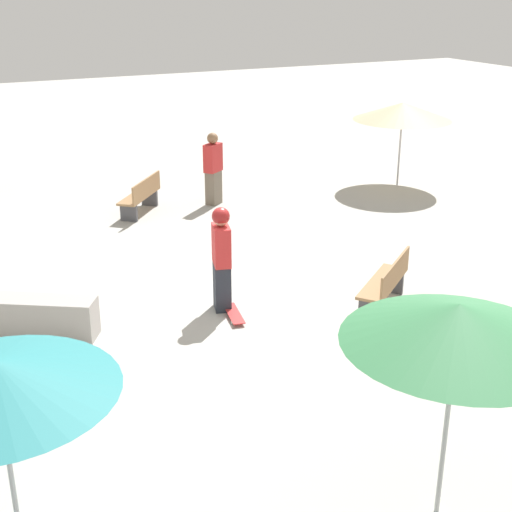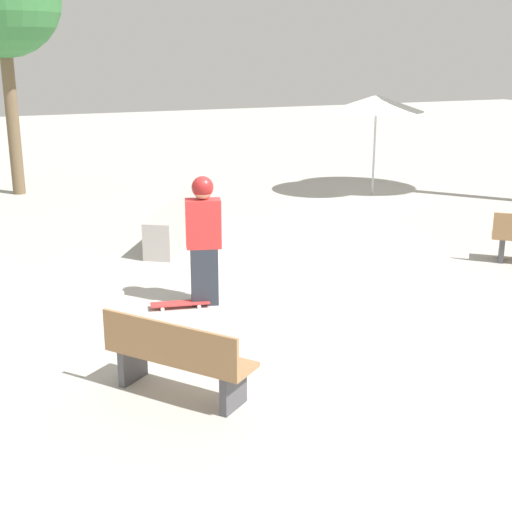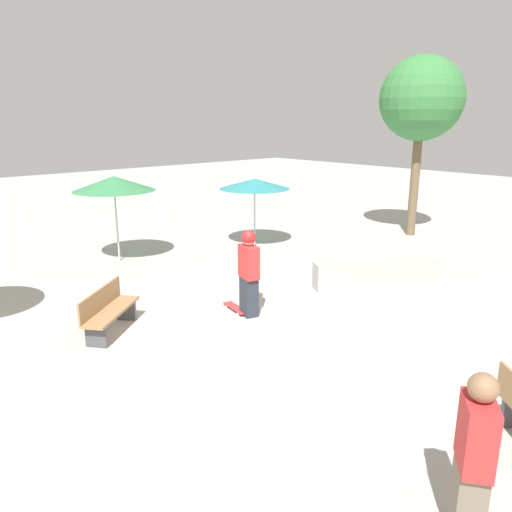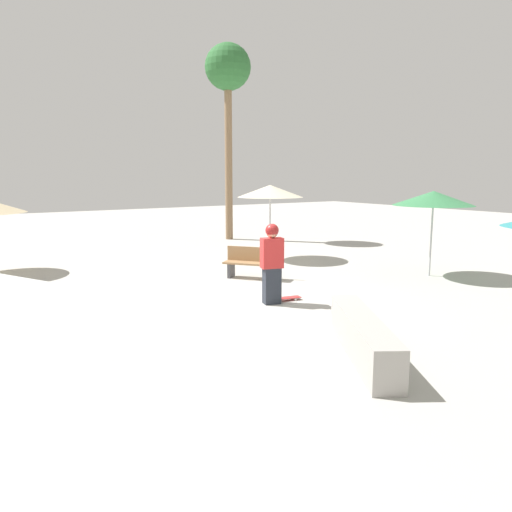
{
  "view_description": "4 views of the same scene",
  "coord_description": "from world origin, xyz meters",
  "px_view_note": "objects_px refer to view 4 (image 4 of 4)",
  "views": [
    {
      "loc": [
        10.68,
        -4.78,
        5.17
      ],
      "look_at": [
        0.79,
        0.03,
        0.89
      ],
      "focal_mm": 50.0,
      "sensor_mm": 36.0,
      "label": 1
    },
    {
      "loc": [
        3.57,
        8.32,
        3.44
      ],
      "look_at": [
        0.14,
        -0.02,
        0.76
      ],
      "focal_mm": 50.0,
      "sensor_mm": 36.0,
      "label": 2
    },
    {
      "loc": [
        -6.46,
        5.72,
        3.9
      ],
      "look_at": [
        0.21,
        -0.31,
        1.4
      ],
      "focal_mm": 35.0,
      "sensor_mm": 36.0,
      "label": 3
    },
    {
      "loc": [
        -5.49,
        -9.36,
        2.85
      ],
      "look_at": [
        0.09,
        -0.83,
        1.16
      ],
      "focal_mm": 35.0,
      "sensor_mm": 36.0,
      "label": 4
    }
  ],
  "objects_px": {
    "skater_main": "(272,261)",
    "bench_far": "(253,263)",
    "palm_tree_left": "(228,75)",
    "concrete_ledge": "(363,337)",
    "shade_umbrella_cream": "(270,191)",
    "skateboard": "(284,298)",
    "shade_umbrella_green": "(433,198)"
  },
  "relations": [
    {
      "from": "palm_tree_left",
      "to": "shade_umbrella_cream",
      "type": "bearing_deg",
      "value": -105.36
    },
    {
      "from": "bench_far",
      "to": "concrete_ledge",
      "type": "bearing_deg",
      "value": 125.09
    },
    {
      "from": "shade_umbrella_cream",
      "to": "concrete_ledge",
      "type": "bearing_deg",
      "value": -115.64
    },
    {
      "from": "palm_tree_left",
      "to": "concrete_ledge",
      "type": "bearing_deg",
      "value": -111.85
    },
    {
      "from": "bench_far",
      "to": "shade_umbrella_green",
      "type": "height_order",
      "value": "shade_umbrella_green"
    },
    {
      "from": "concrete_ledge",
      "to": "skater_main",
      "type": "bearing_deg",
      "value": 79.2
    },
    {
      "from": "skater_main",
      "to": "skateboard",
      "type": "xyz_separation_m",
      "value": [
        0.37,
        0.04,
        -0.9
      ]
    },
    {
      "from": "skater_main",
      "to": "palm_tree_left",
      "type": "height_order",
      "value": "palm_tree_left"
    },
    {
      "from": "shade_umbrella_green",
      "to": "shade_umbrella_cream",
      "type": "height_order",
      "value": "shade_umbrella_cream"
    },
    {
      "from": "concrete_ledge",
      "to": "bench_far",
      "type": "relative_size",
      "value": 1.82
    },
    {
      "from": "skateboard",
      "to": "concrete_ledge",
      "type": "xyz_separation_m",
      "value": [
        -1.02,
        -3.48,
        0.26
      ]
    },
    {
      "from": "shade_umbrella_green",
      "to": "concrete_ledge",
      "type": "bearing_deg",
      "value": -150.26
    },
    {
      "from": "skater_main",
      "to": "palm_tree_left",
      "type": "relative_size",
      "value": 0.22
    },
    {
      "from": "skateboard",
      "to": "bench_far",
      "type": "xyz_separation_m",
      "value": [
        0.75,
        2.46,
        0.37
      ]
    },
    {
      "from": "palm_tree_left",
      "to": "skateboard",
      "type": "bearing_deg",
      "value": -113.65
    },
    {
      "from": "concrete_ledge",
      "to": "shade_umbrella_cream",
      "type": "bearing_deg",
      "value": 64.36
    },
    {
      "from": "skater_main",
      "to": "bench_far",
      "type": "bearing_deg",
      "value": 81.07
    },
    {
      "from": "skateboard",
      "to": "concrete_ledge",
      "type": "bearing_deg",
      "value": -95.75
    },
    {
      "from": "skater_main",
      "to": "bench_far",
      "type": "height_order",
      "value": "skater_main"
    },
    {
      "from": "shade_umbrella_cream",
      "to": "palm_tree_left",
      "type": "xyz_separation_m",
      "value": [
        1.43,
        5.2,
        4.64
      ]
    },
    {
      "from": "skateboard",
      "to": "skater_main",
      "type": "bearing_deg",
      "value": -162.82
    },
    {
      "from": "skater_main",
      "to": "palm_tree_left",
      "type": "xyz_separation_m",
      "value": [
        4.77,
        10.09,
        5.96
      ]
    },
    {
      "from": "skater_main",
      "to": "skateboard",
      "type": "bearing_deg",
      "value": 21.73
    },
    {
      "from": "skater_main",
      "to": "palm_tree_left",
      "type": "bearing_deg",
      "value": 79.91
    },
    {
      "from": "skater_main",
      "to": "shade_umbrella_cream",
      "type": "xyz_separation_m",
      "value": [
        3.34,
        4.89,
        1.31
      ]
    },
    {
      "from": "concrete_ledge",
      "to": "palm_tree_left",
      "type": "bearing_deg",
      "value": 68.15
    },
    {
      "from": "skateboard",
      "to": "shade_umbrella_green",
      "type": "distance_m",
      "value": 5.52
    },
    {
      "from": "skater_main",
      "to": "bench_far",
      "type": "distance_m",
      "value": 2.79
    },
    {
      "from": "concrete_ledge",
      "to": "shade_umbrella_green",
      "type": "xyz_separation_m",
      "value": [
        6.12,
        3.5,
        1.86
      ]
    },
    {
      "from": "shade_umbrella_cream",
      "to": "palm_tree_left",
      "type": "height_order",
      "value": "palm_tree_left"
    },
    {
      "from": "skateboard",
      "to": "palm_tree_left",
      "type": "bearing_deg",
      "value": 77.01
    },
    {
      "from": "shade_umbrella_green",
      "to": "palm_tree_left",
      "type": "height_order",
      "value": "palm_tree_left"
    }
  ]
}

